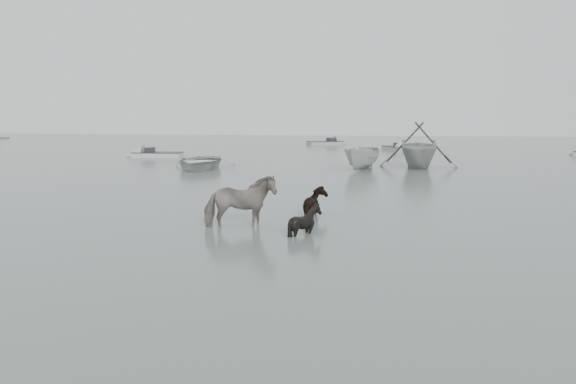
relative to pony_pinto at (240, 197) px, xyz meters
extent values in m
plane|color=#56665E|center=(2.68, -0.09, -0.89)|extent=(140.00, 140.00, 0.00)
imported|color=black|center=(0.00, 0.00, 0.00)|extent=(2.30, 1.58, 1.78)
imported|color=black|center=(2.06, 2.24, -0.24)|extent=(1.49, 1.59, 1.29)
imported|color=black|center=(2.01, -0.66, -0.31)|extent=(1.21, 1.12, 1.16)
imported|color=beige|center=(-6.55, 16.80, -0.33)|extent=(4.36, 5.75, 1.12)
imported|color=#979997|center=(6.65, 19.61, 0.60)|extent=(5.17, 5.90, 2.97)
imported|color=#B1B0AC|center=(3.25, 17.72, -0.12)|extent=(2.70, 4.26, 1.54)
camera|label=1|loc=(3.86, -15.94, 2.45)|focal=35.00mm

